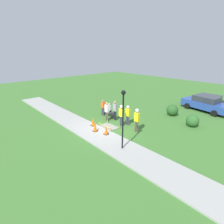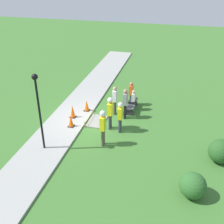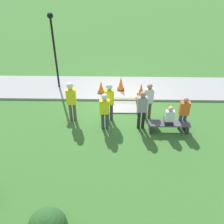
{
  "view_description": "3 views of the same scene",
  "coord_description": "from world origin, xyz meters",
  "px_view_note": "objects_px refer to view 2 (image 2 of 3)",
  "views": [
    {
      "loc": [
        10.06,
        -8.38,
        6.11
      ],
      "look_at": [
        -0.45,
        1.23,
        1.11
      ],
      "focal_mm": 28.0,
      "sensor_mm": 36.0,
      "label": 1
    },
    {
      "loc": [
        13.3,
        4.87,
        8.17
      ],
      "look_at": [
        0.15,
        1.54,
        0.89
      ],
      "focal_mm": 45.0,
      "sensor_mm": 36.0,
      "label": 2
    },
    {
      "loc": [
        0.14,
        11.44,
        7.81
      ],
      "look_at": [
        0.3,
        1.98,
        0.79
      ],
      "focal_mm": 45.0,
      "sensor_mm": 36.0,
      "label": 3
    }
  ],
  "objects_px": {
    "traffic_cone_sidewalk_edge": "(71,121)",
    "traffic_cone_far_patch": "(73,111)",
    "worker_supervisor": "(103,125)",
    "bystander_in_orange_shirt": "(131,92)",
    "park_bench": "(132,105)",
    "bystander_in_white_shirt": "(125,102)",
    "worker_assistant": "(110,110)",
    "bystander_in_gray_shirt": "(115,99)",
    "lamppost_near": "(38,102)",
    "worker_trainee": "(120,115)",
    "traffic_cone_near_patch": "(87,106)",
    "person_seated_on_bench": "(133,98)"
  },
  "relations": [
    {
      "from": "worker_assistant",
      "to": "bystander_in_gray_shirt",
      "type": "height_order",
      "value": "worker_assistant"
    },
    {
      "from": "person_seated_on_bench",
      "to": "worker_supervisor",
      "type": "relative_size",
      "value": 0.46
    },
    {
      "from": "traffic_cone_near_patch",
      "to": "person_seated_on_bench",
      "type": "relative_size",
      "value": 0.77
    },
    {
      "from": "park_bench",
      "to": "worker_assistant",
      "type": "xyz_separation_m",
      "value": [
        2.53,
        -0.76,
        0.82
      ]
    },
    {
      "from": "lamppost_near",
      "to": "worker_trainee",
      "type": "bearing_deg",
      "value": 127.98
    },
    {
      "from": "park_bench",
      "to": "lamppost_near",
      "type": "relative_size",
      "value": 0.45
    },
    {
      "from": "person_seated_on_bench",
      "to": "lamppost_near",
      "type": "relative_size",
      "value": 0.23
    },
    {
      "from": "worker_supervisor",
      "to": "bystander_in_gray_shirt",
      "type": "relative_size",
      "value": 1.09
    },
    {
      "from": "worker_assistant",
      "to": "lamppost_near",
      "type": "height_order",
      "value": "lamppost_near"
    },
    {
      "from": "traffic_cone_sidewalk_edge",
      "to": "traffic_cone_far_patch",
      "type": "bearing_deg",
      "value": -163.92
    },
    {
      "from": "traffic_cone_sidewalk_edge",
      "to": "bystander_in_orange_shirt",
      "type": "bearing_deg",
      "value": 143.26
    },
    {
      "from": "traffic_cone_sidewalk_edge",
      "to": "park_bench",
      "type": "height_order",
      "value": "traffic_cone_sidewalk_edge"
    },
    {
      "from": "traffic_cone_near_patch",
      "to": "bystander_in_gray_shirt",
      "type": "relative_size",
      "value": 0.38
    },
    {
      "from": "traffic_cone_far_patch",
      "to": "worker_trainee",
      "type": "xyz_separation_m",
      "value": [
        0.7,
        2.99,
        0.56
      ]
    },
    {
      "from": "bystander_in_orange_shirt",
      "to": "lamppost_near",
      "type": "bearing_deg",
      "value": -28.84
    },
    {
      "from": "bystander_in_gray_shirt",
      "to": "bystander_in_white_shirt",
      "type": "xyz_separation_m",
      "value": [
        0.34,
        0.7,
        0.03
      ]
    },
    {
      "from": "traffic_cone_far_patch",
      "to": "bystander_in_orange_shirt",
      "type": "height_order",
      "value": "bystander_in_orange_shirt"
    },
    {
      "from": "worker_trainee",
      "to": "lamppost_near",
      "type": "bearing_deg",
      "value": -52.02
    },
    {
      "from": "worker_supervisor",
      "to": "lamppost_near",
      "type": "distance_m",
      "value": 3.24
    },
    {
      "from": "park_bench",
      "to": "person_seated_on_bench",
      "type": "height_order",
      "value": "person_seated_on_bench"
    },
    {
      "from": "traffic_cone_near_patch",
      "to": "traffic_cone_far_patch",
      "type": "bearing_deg",
      "value": -27.68
    },
    {
      "from": "traffic_cone_far_patch",
      "to": "bystander_in_gray_shirt",
      "type": "height_order",
      "value": "bystander_in_gray_shirt"
    },
    {
      "from": "bystander_in_white_shirt",
      "to": "traffic_cone_sidewalk_edge",
      "type": "bearing_deg",
      "value": -55.42
    },
    {
      "from": "bystander_in_white_shirt",
      "to": "traffic_cone_near_patch",
      "type": "bearing_deg",
      "value": -93.85
    },
    {
      "from": "worker_supervisor",
      "to": "lamppost_near",
      "type": "xyz_separation_m",
      "value": [
        1.09,
        -2.7,
        1.43
      ]
    },
    {
      "from": "traffic_cone_near_patch",
      "to": "worker_supervisor",
      "type": "xyz_separation_m",
      "value": [
        3.14,
        1.93,
        0.75
      ]
    },
    {
      "from": "traffic_cone_sidewalk_edge",
      "to": "person_seated_on_bench",
      "type": "xyz_separation_m",
      "value": [
        -2.95,
        2.92,
        0.38
      ]
    },
    {
      "from": "person_seated_on_bench",
      "to": "worker_supervisor",
      "type": "xyz_separation_m",
      "value": [
        4.1,
        -0.75,
        0.39
      ]
    },
    {
      "from": "bystander_in_gray_shirt",
      "to": "lamppost_near",
      "type": "height_order",
      "value": "lamppost_near"
    },
    {
      "from": "worker_supervisor",
      "to": "bystander_in_white_shirt",
      "type": "relative_size",
      "value": 1.06
    },
    {
      "from": "traffic_cone_sidewalk_edge",
      "to": "bystander_in_orange_shirt",
      "type": "relative_size",
      "value": 0.41
    },
    {
      "from": "worker_supervisor",
      "to": "bystander_in_orange_shirt",
      "type": "distance_m",
      "value": 4.77
    },
    {
      "from": "traffic_cone_sidewalk_edge",
      "to": "bystander_in_gray_shirt",
      "type": "xyz_separation_m",
      "value": [
        -2.17,
        1.96,
        0.6
      ]
    },
    {
      "from": "worker_assistant",
      "to": "bystander_in_white_shirt",
      "type": "bearing_deg",
      "value": 158.05
    },
    {
      "from": "traffic_cone_near_patch",
      "to": "traffic_cone_far_patch",
      "type": "distance_m",
      "value": 1.13
    },
    {
      "from": "person_seated_on_bench",
      "to": "bystander_in_white_shirt",
      "type": "xyz_separation_m",
      "value": [
        1.12,
        -0.26,
        0.25
      ]
    },
    {
      "from": "bystander_in_orange_shirt",
      "to": "bystander_in_gray_shirt",
      "type": "relative_size",
      "value": 0.89
    },
    {
      "from": "worker_trainee",
      "to": "lamppost_near",
      "type": "relative_size",
      "value": 0.46
    },
    {
      "from": "traffic_cone_near_patch",
      "to": "person_seated_on_bench",
      "type": "bearing_deg",
      "value": 109.65
    },
    {
      "from": "traffic_cone_near_patch",
      "to": "traffic_cone_sidewalk_edge",
      "type": "bearing_deg",
      "value": -6.74
    },
    {
      "from": "bystander_in_gray_shirt",
      "to": "bystander_in_orange_shirt",
      "type": "bearing_deg",
      "value": 153.14
    },
    {
      "from": "bystander_in_white_shirt",
      "to": "traffic_cone_far_patch",
      "type": "bearing_deg",
      "value": -74.18
    },
    {
      "from": "person_seated_on_bench",
      "to": "bystander_in_orange_shirt",
      "type": "xyz_separation_m",
      "value": [
        -0.63,
        -0.24,
        0.09
      ]
    },
    {
      "from": "traffic_cone_far_patch",
      "to": "bystander_in_gray_shirt",
      "type": "relative_size",
      "value": 0.43
    },
    {
      "from": "traffic_cone_near_patch",
      "to": "worker_trainee",
      "type": "height_order",
      "value": "worker_trainee"
    },
    {
      "from": "bystander_in_orange_shirt",
      "to": "person_seated_on_bench",
      "type": "bearing_deg",
      "value": 21.06
    },
    {
      "from": "worker_trainee",
      "to": "worker_supervisor",
      "type": "bearing_deg",
      "value": -20.53
    },
    {
      "from": "worker_trainee",
      "to": "lamppost_near",
      "type": "height_order",
      "value": "lamppost_near"
    },
    {
      "from": "worker_assistant",
      "to": "park_bench",
      "type": "bearing_deg",
      "value": 163.34
    },
    {
      "from": "traffic_cone_sidewalk_edge",
      "to": "park_bench",
      "type": "xyz_separation_m",
      "value": [
        -3.0,
        2.87,
        -0.1
      ]
    }
  ]
}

